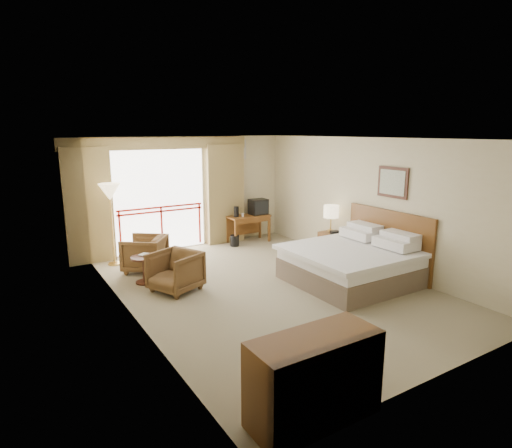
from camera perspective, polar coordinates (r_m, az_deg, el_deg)
floor at (r=8.00m, az=1.72°, el=-8.39°), size 7.00×7.00×0.00m
ceiling at (r=7.48m, az=1.85°, el=11.32°), size 7.00×7.00×0.00m
wall_back at (r=10.68m, az=-8.66°, el=4.24°), size 5.00×0.00×5.00m
wall_front at (r=5.18m, az=23.78°, el=-5.43°), size 5.00×0.00×5.00m
wall_left at (r=6.62m, az=-16.59°, el=-1.15°), size 0.00×7.00×7.00m
wall_right at (r=9.23m, az=14.86°, el=2.69°), size 0.00×7.00×7.00m
balcony_door at (r=10.40m, az=-12.65°, el=3.03°), size 2.40×0.00×2.40m
balcony_railing at (r=10.45m, az=-12.51°, el=0.92°), size 2.09×0.03×1.02m
curtain_left at (r=9.86m, az=-21.48°, el=2.26°), size 1.00×0.26×2.50m
curtain_right at (r=10.92m, az=-4.22°, el=4.00°), size 1.00×0.26×2.50m
valance at (r=10.18m, az=-12.82°, el=10.47°), size 4.40×0.22×0.28m
hvac_vent at (r=11.13m, az=-2.52°, el=9.87°), size 0.50×0.04×0.50m
bed at (r=8.34m, az=12.70°, el=-5.09°), size 2.13×2.06×0.97m
headboard at (r=8.95m, az=17.21°, el=-2.33°), size 0.06×2.10×1.30m
framed_art at (r=8.74m, az=17.76°, el=5.31°), size 0.04×0.72×0.60m
nightstand at (r=9.81m, az=10.02°, el=-2.81°), size 0.43×0.51×0.59m
table_lamp at (r=9.68m, az=9.99°, el=1.59°), size 0.34×0.34×0.59m
phone at (r=9.59m, az=10.46°, el=-1.11°), size 0.20×0.17×0.08m
desk at (r=11.02m, az=-1.16°, el=0.40°), size 1.08×0.52×0.71m
tv at (r=11.06m, az=0.32°, el=2.31°), size 0.44×0.35×0.40m
coffee_maker at (r=10.75m, az=-2.64°, el=1.65°), size 0.13×0.13×0.27m
cup at (r=10.80m, az=-1.81°, el=1.22°), size 0.08×0.08×0.09m
wastebasket at (r=10.71m, az=-2.87°, el=-2.23°), size 0.24×0.24×0.27m
armchair_far at (r=9.18m, az=-14.49°, el=-6.04°), size 1.12×1.11×0.73m
armchair_near at (r=7.97m, az=-10.61°, el=-8.71°), size 1.05×1.03×0.73m
side_table at (r=8.36m, az=-14.72°, el=-5.33°), size 0.47×0.47×0.52m
book at (r=8.31m, az=-14.79°, el=-4.23°), size 0.29×0.31×0.02m
floor_lamp at (r=9.47m, az=-18.91°, el=3.66°), size 0.45×0.45×1.76m
dresser at (r=4.51m, az=7.82°, el=-19.76°), size 1.34×0.57×0.90m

